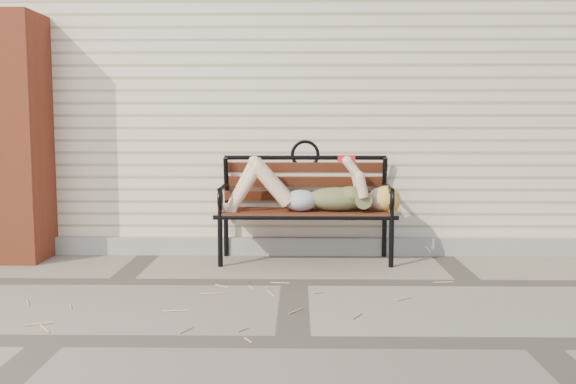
{
  "coord_description": "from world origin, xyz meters",
  "views": [
    {
      "loc": [
        0.03,
        -4.44,
        1.11
      ],
      "look_at": [
        -0.05,
        0.52,
        0.59
      ],
      "focal_mm": 40.0,
      "sensor_mm": 36.0,
      "label": 1
    }
  ],
  "objects": [
    {
      "name": "straw_scatter",
      "position": [
        -0.31,
        -0.68,
        0.01
      ],
      "size": [
        2.76,
        1.59,
        0.01
      ],
      "color": "tan",
      "rests_on": "ground"
    },
    {
      "name": "reading_woman",
      "position": [
        0.1,
        0.68,
        0.58
      ],
      "size": [
        1.43,
        0.33,
        0.45
      ],
      "color": "#092F41",
      "rests_on": "ground"
    },
    {
      "name": "house_wall",
      "position": [
        0.0,
        3.0,
        1.5
      ],
      "size": [
        8.0,
        4.0,
        3.0
      ],
      "primitive_type": "cube",
      "color": "beige",
      "rests_on": "ground"
    },
    {
      "name": "foundation_strip",
      "position": [
        0.0,
        0.97,
        0.07
      ],
      "size": [
        8.0,
        0.1,
        0.15
      ],
      "primitive_type": "cube",
      "color": "gray",
      "rests_on": "ground"
    },
    {
      "name": "brick_pillar",
      "position": [
        -2.3,
        0.75,
        1.0
      ],
      "size": [
        0.5,
        0.5,
        2.0
      ],
      "primitive_type": "cube",
      "color": "#A44225",
      "rests_on": "ground"
    },
    {
      "name": "ground",
      "position": [
        0.0,
        0.0,
        0.0
      ],
      "size": [
        80.0,
        80.0,
        0.0
      ],
      "primitive_type": "plane",
      "color": "#7A6F5E",
      "rests_on": "ground"
    },
    {
      "name": "garden_bench",
      "position": [
        0.08,
        0.8,
        0.55
      ],
      "size": [
        1.52,
        0.6,
        0.98
      ],
      "color": "black",
      "rests_on": "ground"
    }
  ]
}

